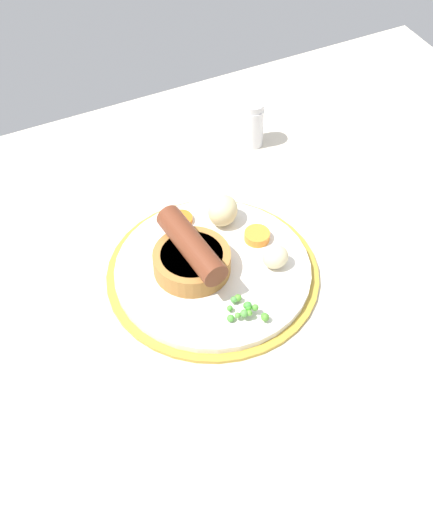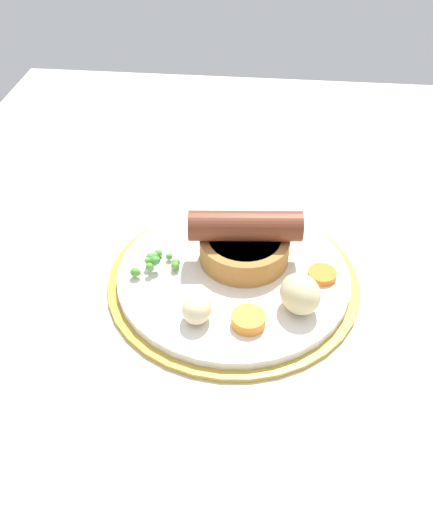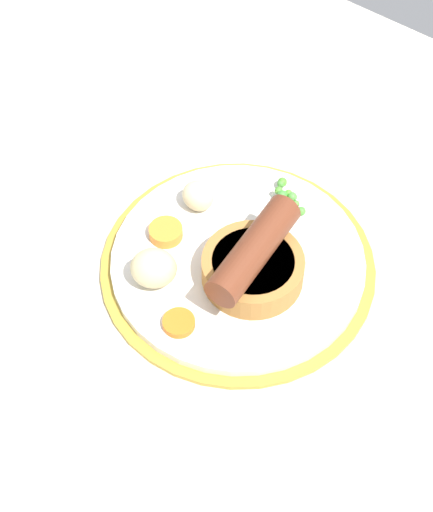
{
  "view_description": "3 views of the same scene",
  "coord_description": "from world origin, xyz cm",
  "px_view_note": "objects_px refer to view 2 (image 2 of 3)",
  "views": [
    {
      "loc": [
        26.5,
        50.8,
        69.72
      ],
      "look_at": [
        1.72,
        -0.55,
        7.21
      ],
      "focal_mm": 50.0,
      "sensor_mm": 36.0,
      "label": 1
    },
    {
      "loc": [
        -42.12,
        -4.12,
        43.9
      ],
      "look_at": [
        1.22,
        0.41,
        6.98
      ],
      "focal_mm": 40.0,
      "sensor_mm": 36.0,
      "label": 2
    },
    {
      "loc": [
        29.39,
        -40.6,
        69.24
      ],
      "look_at": [
        0.77,
        -3.18,
        6.0
      ],
      "focal_mm": 60.0,
      "sensor_mm": 36.0,
      "label": 3
    }
  ],
  "objects_px": {
    "sausage_pudding": "(245,241)",
    "potato_chunk_2": "(300,294)",
    "pea_pile": "(155,262)",
    "carrot_slice_1": "(248,320)",
    "potato_chunk_1": "(197,308)",
    "carrot_slice_2": "(322,275)",
    "dinner_plate": "(233,278)"
  },
  "relations": [
    {
      "from": "pea_pile",
      "to": "potato_chunk_1",
      "type": "distance_m",
      "value": 0.09
    },
    {
      "from": "sausage_pudding",
      "to": "carrot_slice_1",
      "type": "height_order",
      "value": "sausage_pudding"
    },
    {
      "from": "dinner_plate",
      "to": "carrot_slice_1",
      "type": "bearing_deg",
      "value": -164.48
    },
    {
      "from": "pea_pile",
      "to": "potato_chunk_1",
      "type": "relative_size",
      "value": 1.48
    },
    {
      "from": "dinner_plate",
      "to": "potato_chunk_1",
      "type": "distance_m",
      "value": 0.08
    },
    {
      "from": "potato_chunk_1",
      "to": "sausage_pudding",
      "type": "bearing_deg",
      "value": -22.11
    },
    {
      "from": "pea_pile",
      "to": "carrot_slice_1",
      "type": "distance_m",
      "value": 0.12
    },
    {
      "from": "dinner_plate",
      "to": "pea_pile",
      "type": "bearing_deg",
      "value": 92.61
    },
    {
      "from": "potato_chunk_1",
      "to": "carrot_slice_2",
      "type": "relative_size",
      "value": 1.11
    },
    {
      "from": "pea_pile",
      "to": "potato_chunk_1",
      "type": "bearing_deg",
      "value": -141.63
    },
    {
      "from": "potato_chunk_1",
      "to": "carrot_slice_2",
      "type": "distance_m",
      "value": 0.14
    },
    {
      "from": "potato_chunk_1",
      "to": "carrot_slice_1",
      "type": "height_order",
      "value": "potato_chunk_1"
    },
    {
      "from": "sausage_pudding",
      "to": "pea_pile",
      "type": "height_order",
      "value": "sausage_pudding"
    },
    {
      "from": "sausage_pudding",
      "to": "potato_chunk_1",
      "type": "xyz_separation_m",
      "value": [
        -0.09,
        0.04,
        -0.01
      ]
    },
    {
      "from": "sausage_pudding",
      "to": "carrot_slice_2",
      "type": "bearing_deg",
      "value": 159.74
    },
    {
      "from": "dinner_plate",
      "to": "pea_pile",
      "type": "distance_m",
      "value": 0.08
    },
    {
      "from": "sausage_pudding",
      "to": "pea_pile",
      "type": "relative_size",
      "value": 2.44
    },
    {
      "from": "potato_chunk_2",
      "to": "carrot_slice_1",
      "type": "height_order",
      "value": "potato_chunk_2"
    },
    {
      "from": "carrot_slice_1",
      "to": "carrot_slice_2",
      "type": "distance_m",
      "value": 0.1
    },
    {
      "from": "potato_chunk_2",
      "to": "pea_pile",
      "type": "bearing_deg",
      "value": 73.97
    },
    {
      "from": "dinner_plate",
      "to": "carrot_slice_1",
      "type": "height_order",
      "value": "carrot_slice_1"
    },
    {
      "from": "sausage_pudding",
      "to": "carrot_slice_2",
      "type": "xyz_separation_m",
      "value": [
        -0.02,
        -0.08,
        -0.02
      ]
    },
    {
      "from": "sausage_pudding",
      "to": "carrot_slice_1",
      "type": "xyz_separation_m",
      "value": [
        -0.1,
        -0.01,
        -0.02
      ]
    },
    {
      "from": "pea_pile",
      "to": "carrot_slice_1",
      "type": "relative_size",
      "value": 1.49
    },
    {
      "from": "dinner_plate",
      "to": "potato_chunk_2",
      "type": "relative_size",
      "value": 6.14
    },
    {
      "from": "carrot_slice_2",
      "to": "potato_chunk_2",
      "type": "bearing_deg",
      "value": 153.3
    },
    {
      "from": "sausage_pudding",
      "to": "potato_chunk_2",
      "type": "bearing_deg",
      "value": 124.09
    },
    {
      "from": "dinner_plate",
      "to": "potato_chunk_2",
      "type": "height_order",
      "value": "potato_chunk_2"
    },
    {
      "from": "carrot_slice_1",
      "to": "potato_chunk_1",
      "type": "bearing_deg",
      "value": 88.58
    },
    {
      "from": "dinner_plate",
      "to": "carrot_slice_2",
      "type": "height_order",
      "value": "carrot_slice_2"
    },
    {
      "from": "potato_chunk_1",
      "to": "carrot_slice_2",
      "type": "height_order",
      "value": "potato_chunk_1"
    },
    {
      "from": "pea_pile",
      "to": "carrot_slice_2",
      "type": "height_order",
      "value": "pea_pile"
    }
  ]
}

